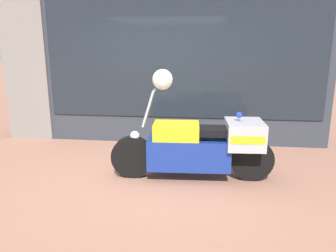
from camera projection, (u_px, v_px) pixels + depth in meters
ground_plane at (145, 177)px, 4.97m from camera, size 60.00×60.00×0.00m
shop_building at (141, 55)px, 6.52m from camera, size 6.50×0.55×3.47m
window_display at (181, 119)px, 6.77m from camera, size 5.13×0.30×1.92m
paramedic_motorcycle at (202, 145)px, 4.81m from camera, size 2.41×0.66×1.33m
white_helmet at (163, 79)px, 4.61m from camera, size 0.29×0.29×0.29m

